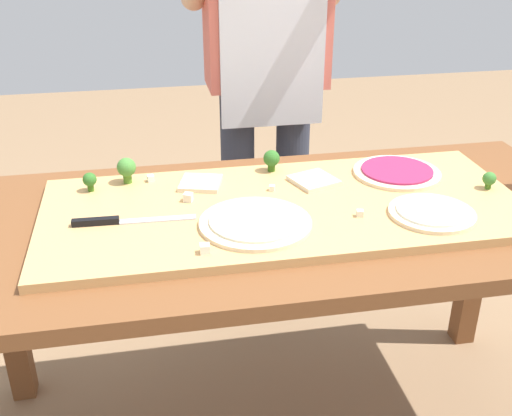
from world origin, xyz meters
The scene contains 18 objects.
prep_table centered at (0.00, 0.00, 0.65)m, with size 1.67×0.76×0.75m.
cutting_board centered at (0.01, 0.01, 0.77)m, with size 1.21×0.53×0.02m, color tan.
chefs_knife centered at (-0.40, -0.02, 0.78)m, with size 0.29×0.03×0.02m.
pizza_whole_white_garlic centered at (0.35, -0.12, 0.79)m, with size 0.21×0.21×0.02m.
pizza_whole_cheese_artichoke centered at (-0.08, -0.09, 0.79)m, with size 0.27×0.27×0.02m.
pizza_whole_beet_magenta centered at (0.37, 0.13, 0.79)m, with size 0.24×0.24×0.02m.
pizza_slice_far_left centered at (0.12, 0.12, 0.78)m, with size 0.11×0.11×0.01m, color beige.
pizza_slice_near_right centered at (-0.18, 0.16, 0.78)m, with size 0.11×0.11×0.01m, color beige.
broccoli_floret_back_mid centered at (0.03, 0.22, 0.81)m, with size 0.05×0.05×0.06m.
broccoli_floret_center_right centered at (-0.47, 0.18, 0.81)m, with size 0.04×0.04×0.05m.
broccoli_floret_back_left centered at (-0.37, 0.22, 0.82)m, with size 0.05×0.05×0.07m.
broccoli_floret_center_left centered at (0.57, 0.00, 0.81)m, with size 0.04×0.04×0.05m.
cheese_crumble_a centered at (-0.21, -0.20, 0.79)m, with size 0.02×0.02×0.02m, color white.
cheese_crumble_b centered at (-0.31, 0.21, 0.79)m, with size 0.02×0.02×0.02m, color white.
cheese_crumble_c centered at (-0.22, 0.07, 0.79)m, with size 0.02×0.02×0.02m, color silver.
cheese_crumble_d centered at (0.00, 0.09, 0.79)m, with size 0.01×0.01×0.01m, color white.
cheese_crumble_e centered at (0.18, -0.09, 0.79)m, with size 0.02×0.02×0.02m, color silver.
cook_center centered at (0.10, 0.67, 1.00)m, with size 0.54×0.39×1.67m.
Camera 1 is at (-0.32, -1.36, 1.47)m, focal length 43.44 mm.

